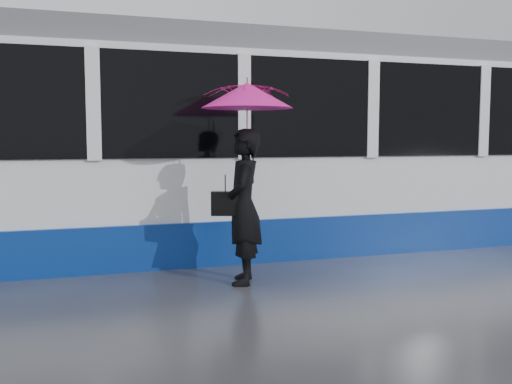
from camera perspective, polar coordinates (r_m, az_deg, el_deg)
name	(u,v)px	position (r m, az deg, el deg)	size (l,w,h in m)	color
ground	(240,289)	(6.79, -1.59, -9.64)	(90.00, 90.00, 0.00)	#2B2B30
rails	(195,249)	(9.16, -6.10, -5.71)	(34.00, 1.51, 0.02)	#3F3D38
tram	(125,147)	(8.83, -12.96, 4.42)	(26.00, 2.56, 3.35)	white
woman	(243,207)	(6.89, -1.28, -1.47)	(0.68, 0.45, 1.88)	black
umbrella	(247,113)	(6.87, -0.89, 7.86)	(1.39, 1.39, 1.27)	#FF1577
handbag	(225,203)	(6.85, -3.09, -1.14)	(0.36, 0.24, 0.47)	black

